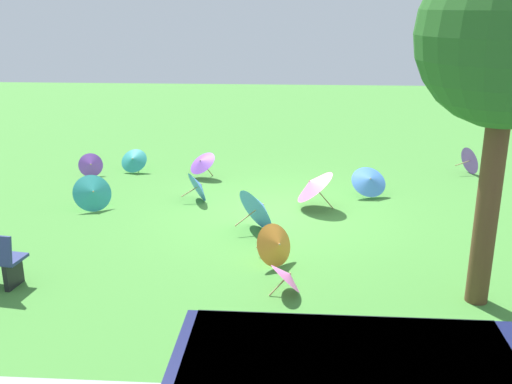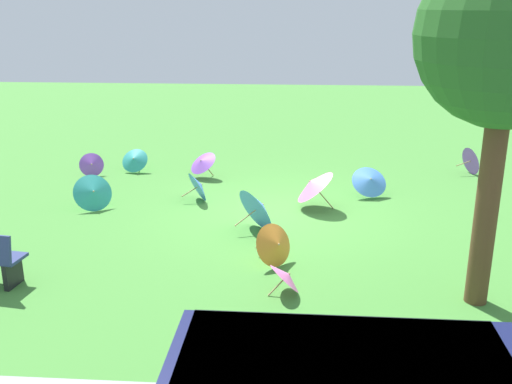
{
  "view_description": "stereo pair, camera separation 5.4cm",
  "coord_description": "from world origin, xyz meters",
  "px_view_note": "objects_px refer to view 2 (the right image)",
  "views": [
    {
      "loc": [
        -0.27,
        11.42,
        4.14
      ],
      "look_at": [
        0.45,
        0.47,
        0.6
      ],
      "focal_mm": 41.31,
      "sensor_mm": 36.0,
      "label": 1
    },
    {
      "loc": [
        -0.32,
        11.42,
        4.14
      ],
      "look_at": [
        0.45,
        0.47,
        0.6
      ],
      "focal_mm": 41.31,
      "sensor_mm": 36.0,
      "label": 2
    }
  ],
  "objects_px": {
    "parasol_pink_1": "(287,276)",
    "parasol_teal_1": "(93,192)",
    "parasol_purple_0": "(202,162)",
    "parasol_pink_0": "(312,184)",
    "parasol_blue_0": "(199,186)",
    "parasol_teal_0": "(134,160)",
    "parasol_blue_2": "(259,207)",
    "parasol_orange_0": "(276,245)",
    "parasol_blue_1": "(370,180)",
    "parasol_purple_3": "(92,165)",
    "shade_tree": "(508,39)",
    "parasol_purple_1": "(473,160)"
  },
  "relations": [
    {
      "from": "parasol_pink_0",
      "to": "parasol_orange_0",
      "type": "bearing_deg",
      "value": 77.09
    },
    {
      "from": "parasol_blue_2",
      "to": "parasol_teal_0",
      "type": "bearing_deg",
      "value": -47.62
    },
    {
      "from": "parasol_orange_0",
      "to": "parasol_blue_2",
      "type": "height_order",
      "value": "parasol_blue_2"
    },
    {
      "from": "parasol_purple_0",
      "to": "parasol_pink_1",
      "type": "bearing_deg",
      "value": 110.35
    },
    {
      "from": "parasol_pink_0",
      "to": "shade_tree",
      "type": "bearing_deg",
      "value": 120.64
    },
    {
      "from": "parasol_blue_2",
      "to": "shade_tree",
      "type": "bearing_deg",
      "value": 141.93
    },
    {
      "from": "parasol_pink_1",
      "to": "parasol_purple_0",
      "type": "bearing_deg",
      "value": -69.65
    },
    {
      "from": "shade_tree",
      "to": "parasol_teal_0",
      "type": "height_order",
      "value": "shade_tree"
    },
    {
      "from": "parasol_orange_0",
      "to": "parasol_teal_0",
      "type": "distance_m",
      "value": 6.55
    },
    {
      "from": "parasol_pink_1",
      "to": "parasol_teal_1",
      "type": "bearing_deg",
      "value": -40.34
    },
    {
      "from": "shade_tree",
      "to": "parasol_purple_0",
      "type": "height_order",
      "value": "shade_tree"
    },
    {
      "from": "parasol_blue_1",
      "to": "parasol_purple_3",
      "type": "relative_size",
      "value": 1.35
    },
    {
      "from": "parasol_orange_0",
      "to": "parasol_pink_1",
      "type": "distance_m",
      "value": 1.02
    },
    {
      "from": "parasol_pink_1",
      "to": "parasol_purple_0",
      "type": "distance_m",
      "value": 6.33
    },
    {
      "from": "parasol_blue_0",
      "to": "parasol_purple_3",
      "type": "relative_size",
      "value": 1.19
    },
    {
      "from": "shade_tree",
      "to": "parasol_blue_0",
      "type": "xyz_separation_m",
      "value": [
        4.73,
        -4.23,
        -3.36
      ]
    },
    {
      "from": "parasol_teal_0",
      "to": "parasol_purple_3",
      "type": "relative_size",
      "value": 1.07
    },
    {
      "from": "parasol_pink_1",
      "to": "parasol_blue_2",
      "type": "bearing_deg",
      "value": -77.38
    },
    {
      "from": "parasol_orange_0",
      "to": "parasol_pink_1",
      "type": "xyz_separation_m",
      "value": [
        -0.2,
        1.0,
        -0.08
      ]
    },
    {
      "from": "shade_tree",
      "to": "parasol_pink_0",
      "type": "xyz_separation_m",
      "value": [
        2.29,
        -3.87,
        -3.16
      ]
    },
    {
      "from": "parasol_purple_1",
      "to": "parasol_teal_1",
      "type": "distance_m",
      "value": 9.26
    },
    {
      "from": "parasol_orange_0",
      "to": "parasol_blue_2",
      "type": "distance_m",
      "value": 1.61
    },
    {
      "from": "parasol_purple_3",
      "to": "parasol_blue_2",
      "type": "height_order",
      "value": "parasol_blue_2"
    },
    {
      "from": "parasol_purple_1",
      "to": "parasol_blue_2",
      "type": "height_order",
      "value": "parasol_blue_2"
    },
    {
      "from": "parasol_orange_0",
      "to": "parasol_purple_1",
      "type": "xyz_separation_m",
      "value": [
        -4.75,
        -5.78,
        -0.0
      ]
    },
    {
      "from": "parasol_pink_0",
      "to": "parasol_blue_2",
      "type": "distance_m",
      "value": 1.64
    },
    {
      "from": "parasol_orange_0",
      "to": "parasol_purple_0",
      "type": "relative_size",
      "value": 0.86
    },
    {
      "from": "parasol_purple_1",
      "to": "parasol_blue_1",
      "type": "relative_size",
      "value": 0.83
    },
    {
      "from": "parasol_teal_0",
      "to": "parasol_teal_1",
      "type": "xyz_separation_m",
      "value": [
        0.09,
        2.85,
        0.04
      ]
    },
    {
      "from": "parasol_teal_1",
      "to": "parasol_blue_2",
      "type": "bearing_deg",
      "value": 165.4
    },
    {
      "from": "parasol_purple_0",
      "to": "parasol_blue_2",
      "type": "xyz_separation_m",
      "value": [
        -1.63,
        3.37,
        0.04
      ]
    },
    {
      "from": "parasol_blue_0",
      "to": "parasol_purple_0",
      "type": "bearing_deg",
      "value": -82.92
    },
    {
      "from": "shade_tree",
      "to": "parasol_teal_0",
      "type": "distance_m",
      "value": 9.87
    },
    {
      "from": "parasol_orange_0",
      "to": "parasol_purple_1",
      "type": "distance_m",
      "value": 7.48
    },
    {
      "from": "parasol_pink_1",
      "to": "parasol_teal_1",
      "type": "xyz_separation_m",
      "value": [
        4.1,
        -3.49,
        0.09
      ]
    },
    {
      "from": "parasol_pink_0",
      "to": "parasol_blue_1",
      "type": "distance_m",
      "value": 1.56
    },
    {
      "from": "parasol_orange_0",
      "to": "parasol_purple_1",
      "type": "relative_size",
      "value": 1.05
    },
    {
      "from": "parasol_blue_0",
      "to": "parasol_pink_0",
      "type": "height_order",
      "value": "parasol_pink_0"
    },
    {
      "from": "shade_tree",
      "to": "parasol_blue_0",
      "type": "bearing_deg",
      "value": -41.79
    },
    {
      "from": "parasol_purple_0",
      "to": "parasol_purple_1",
      "type": "height_order",
      "value": "parasol_purple_1"
    },
    {
      "from": "parasol_purple_3",
      "to": "parasol_teal_1",
      "type": "bearing_deg",
      "value": 109.75
    },
    {
      "from": "parasol_pink_0",
      "to": "parasol_blue_0",
      "type": "bearing_deg",
      "value": -8.37
    },
    {
      "from": "parasol_pink_0",
      "to": "parasol_teal_0",
      "type": "xyz_separation_m",
      "value": [
        4.46,
        -2.5,
        -0.21
      ]
    },
    {
      "from": "parasol_pink_1",
      "to": "parasol_blue_1",
      "type": "relative_size",
      "value": 0.77
    },
    {
      "from": "parasol_purple_0",
      "to": "parasol_blue_1",
      "type": "bearing_deg",
      "value": 162.59
    },
    {
      "from": "parasol_blue_0",
      "to": "parasol_purple_1",
      "type": "xyz_separation_m",
      "value": [
        -6.53,
        -2.59,
        0.02
      ]
    },
    {
      "from": "shade_tree",
      "to": "parasol_blue_2",
      "type": "relative_size",
      "value": 4.6
    },
    {
      "from": "parasol_pink_1",
      "to": "parasol_blue_1",
      "type": "xyz_separation_m",
      "value": [
        -1.74,
        -4.7,
        0.11
      ]
    },
    {
      "from": "parasol_blue_0",
      "to": "parasol_orange_0",
      "type": "bearing_deg",
      "value": 119.27
    },
    {
      "from": "parasol_purple_1",
      "to": "parasol_teal_1",
      "type": "xyz_separation_m",
      "value": [
        8.65,
        3.29,
        0.02
      ]
    }
  ]
}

